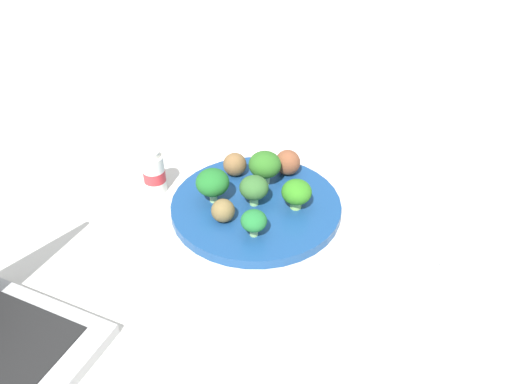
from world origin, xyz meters
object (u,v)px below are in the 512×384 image
Objects in this scene: broccoli_floret_mid_right at (213,183)px; broccoli_floret_front_left at (265,165)px; yogurt_bottle at (154,173)px; meatball_mid_left at (235,164)px; broccoli_floret_back_left at (252,188)px; napkin at (417,264)px; plate at (256,206)px; meatball_front_left at (223,211)px; broccoli_floret_front_right at (296,192)px; fork at (426,256)px; knife at (418,271)px; broccoli_floret_near_rim at (254,221)px; meatball_center at (288,162)px.

broccoli_floret_mid_right is 0.10m from broccoli_floret_front_left.
broccoli_floret_front_left is 0.78× the size of yogurt_bottle.
broccoli_floret_back_left is at bearing -41.39° from meatball_mid_left.
broccoli_floret_front_left is at bearing 168.53° from napkin.
napkin is at bearing 5.05° from broccoli_floret_mid_right.
plate is 7.53× the size of meatball_front_left.
broccoli_floret_front_right is 0.21m from napkin.
fork is 0.04m from knife.
meatball_front_left is 0.30m from knife.
broccoli_floret_front_right is 0.42× the size of fork.
yogurt_bottle is (-0.11, -0.09, -0.00)m from meatball_mid_left.
broccoli_floret_near_rim is 0.30× the size of knife.
broccoli_floret_near_rim is at bearing -68.93° from broccoli_floret_front_left.
broccoli_floret_mid_right is 0.34m from knife.
broccoli_floret_back_left is at bearing -95.88° from meatball_center.
fork is (0.27, -0.09, -0.03)m from meatball_center.
broccoli_floret_near_rim is 0.36× the size of fork.
yogurt_bottle is at bearing -167.81° from broccoli_floret_front_right.
yogurt_bottle is (-0.45, -0.03, 0.03)m from napkin.
broccoli_floret_front_left is (-0.01, 0.05, 0.05)m from plate.
broccoli_floret_front_left is at bearing 85.38° from meatball_front_left.
plate is 0.27m from napkin.
fork is (0.29, -0.04, -0.05)m from broccoli_floret_front_left.
knife is (0.21, -0.04, -0.04)m from broccoli_floret_front_right.
meatball_mid_left reaches higher than meatball_front_left.
yogurt_bottle is at bearing -178.18° from knife.
meatball_mid_left is at bearing 138.61° from broccoli_floret_back_left.
broccoli_floret_front_right is 0.22m from fork.
yogurt_bottle reaches higher than plate.
meatball_mid_left is 0.13m from meatball_front_left.
broccoli_floret_front_right is 0.25m from yogurt_bottle.
meatball_center is 0.28m from fork.
broccoli_floret_front_right is 0.30× the size of napkin.
meatball_mid_left is (-0.11, 0.13, -0.01)m from broccoli_floret_near_rim.
broccoli_floret_front_right is (0.13, 0.05, -0.01)m from broccoli_floret_mid_right.
napkin is at bearing 0.90° from broccoli_floret_back_left.
meatball_center is (-0.06, 0.08, -0.01)m from broccoli_floret_front_right.
broccoli_floret_mid_right is at bearing -178.14° from knife.
broccoli_floret_mid_right reaches higher than plate.
meatball_front_left is at bearing -167.66° from napkin.
broccoli_floret_front_left is (-0.08, 0.04, 0.01)m from broccoli_floret_front_right.
meatball_center reaches higher than meatball_mid_left.
broccoli_floret_back_left is 1.15× the size of meatball_center.
broccoli_floret_back_left is at bearing -115.70° from plate.
meatball_front_left is at bearing -135.84° from broccoli_floret_front_right.
fork is at bearing 6.30° from yogurt_bottle.
meatball_mid_left is (-0.06, -0.00, -0.02)m from broccoli_floret_front_left.
knife is at bearing -2.89° from broccoli_floret_back_left.
yogurt_bottle is (-0.17, -0.09, -0.02)m from broccoli_floret_front_left.
meatball_center is (-0.03, 0.18, -0.00)m from broccoli_floret_near_rim.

